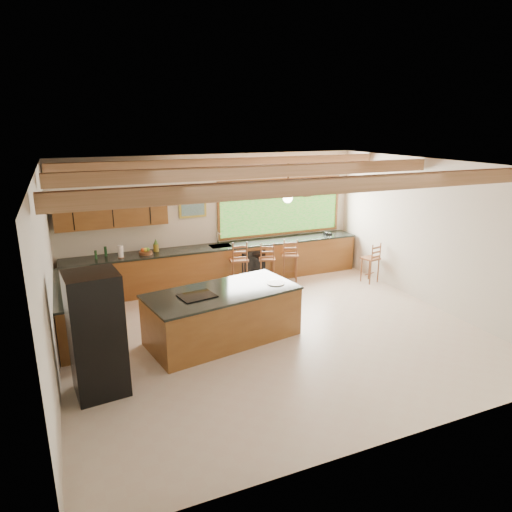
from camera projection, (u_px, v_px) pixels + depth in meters
name	position (u px, v px, depth m)	size (l,w,h in m)	color
ground	(273.00, 332.00, 8.32)	(7.20, 7.20, 0.00)	beige
room_shell	(251.00, 207.00, 8.22)	(7.27, 6.54, 3.02)	beige
counter_run	(192.00, 274.00, 10.11)	(7.12, 3.10, 1.22)	brown
island	(223.00, 315.00, 7.94)	(2.77, 1.65, 0.93)	brown
refrigerator	(97.00, 334.00, 6.25)	(0.76, 0.74, 1.77)	black
bar_stool_a	(239.00, 261.00, 10.34)	(0.46, 0.46, 1.13)	brown
bar_stool_b	(268.00, 259.00, 10.63)	(0.48, 0.48, 1.04)	brown
bar_stool_c	(291.00, 256.00, 10.86)	(0.50, 0.50, 1.07)	brown
bar_stool_d	(372.00, 259.00, 10.77)	(0.41, 0.41, 0.98)	brown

